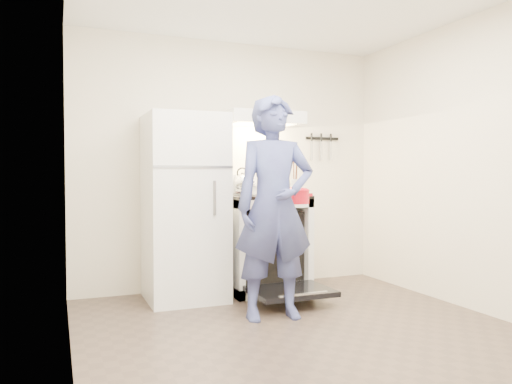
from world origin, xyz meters
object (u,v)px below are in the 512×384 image
at_px(tea_kettle, 242,181).
at_px(dutch_oven, 295,197).
at_px(person, 275,207).
at_px(refrigerator, 185,207).
at_px(stove_body, 264,245).

xyz_separation_m(tea_kettle, dutch_oven, (0.19, -0.82, -0.13)).
height_order(person, dutch_oven, person).
bearing_deg(refrigerator, stove_body, 1.77).
xyz_separation_m(person, dutch_oven, (0.33, 0.30, 0.06)).
bearing_deg(refrigerator, tea_kettle, 20.39).
distance_m(refrigerator, stove_body, 0.90).
relative_size(stove_body, dutch_oven, 2.92).
relative_size(person, dutch_oven, 5.67).
bearing_deg(dutch_oven, refrigerator, 145.99).
distance_m(person, dutch_oven, 0.45).
bearing_deg(tea_kettle, stove_body, -55.58).
distance_m(refrigerator, dutch_oven, 1.03).
bearing_deg(refrigerator, person, -59.04).
bearing_deg(dutch_oven, tea_kettle, 103.19).
bearing_deg(stove_body, dutch_oven, -86.07).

